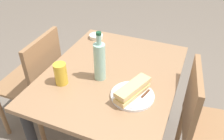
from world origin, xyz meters
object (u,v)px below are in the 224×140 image
(beer_glass, at_px, (61,74))
(olive_bowl, at_px, (96,36))
(chair_far, at_px, (204,126))
(water_bottle, at_px, (100,61))
(knife_near, at_px, (142,98))
(dining_table, at_px, (112,88))
(plate_near, at_px, (132,96))
(baguette_sandwich_near, at_px, (133,90))
(chair_near, at_px, (37,80))

(beer_glass, relative_size, olive_bowl, 1.26)
(chair_far, height_order, water_bottle, water_bottle)
(knife_near, distance_m, water_bottle, 0.32)
(dining_table, relative_size, plate_near, 4.18)
(baguette_sandwich_near, height_order, water_bottle, water_bottle)
(dining_table, xyz_separation_m, knife_near, (0.17, 0.24, 0.14))
(olive_bowl, bearing_deg, plate_near, 41.50)
(baguette_sandwich_near, bearing_deg, knife_near, 81.76)
(water_bottle, bearing_deg, olive_bowl, -151.76)
(chair_near, bearing_deg, water_bottle, 85.30)
(dining_table, bearing_deg, chair_near, -87.06)
(chair_far, xyz_separation_m, beer_glass, (0.19, -0.83, 0.28))
(chair_near, relative_size, water_bottle, 2.87)
(chair_far, distance_m, knife_near, 0.46)
(dining_table, xyz_separation_m, beer_glass, (0.21, -0.23, 0.19))
(dining_table, height_order, beer_glass, beer_glass)
(plate_near, bearing_deg, chair_far, 110.21)
(water_bottle, bearing_deg, dining_table, 148.71)
(chair_near, xyz_separation_m, knife_near, (0.14, 0.84, 0.24))
(plate_near, distance_m, knife_near, 0.06)
(plate_near, height_order, knife_near, knife_near)
(dining_table, xyz_separation_m, chair_far, (0.01, 0.60, -0.10))
(dining_table, distance_m, knife_near, 0.33)
(chair_near, height_order, water_bottle, water_bottle)
(beer_glass, bearing_deg, olive_bowl, -174.66)
(baguette_sandwich_near, bearing_deg, water_bottle, -110.43)
(baguette_sandwich_near, relative_size, water_bottle, 0.80)
(plate_near, relative_size, knife_near, 1.36)
(knife_near, bearing_deg, dining_table, -125.29)
(water_bottle, bearing_deg, baguette_sandwich_near, 69.57)
(dining_table, height_order, chair_far, chair_far)
(baguette_sandwich_near, bearing_deg, olive_bowl, -138.50)
(chair_far, height_order, plate_near, chair_far)
(dining_table, height_order, plate_near, plate_near)
(plate_near, xyz_separation_m, water_bottle, (-0.09, -0.23, 0.12))
(dining_table, distance_m, olive_bowl, 0.49)
(chair_far, bearing_deg, water_bottle, -84.33)
(baguette_sandwich_near, bearing_deg, chair_far, 110.21)
(chair_far, bearing_deg, beer_glass, -76.87)
(dining_table, distance_m, water_bottle, 0.26)
(dining_table, relative_size, chair_far, 1.14)
(chair_near, bearing_deg, beer_glass, 64.23)
(dining_table, xyz_separation_m, olive_bowl, (-0.37, -0.29, 0.14))
(plate_near, bearing_deg, chair_near, -99.57)
(chair_near, bearing_deg, plate_near, 80.43)
(dining_table, distance_m, baguette_sandwich_near, 0.30)
(baguette_sandwich_near, bearing_deg, dining_table, -130.97)
(baguette_sandwich_near, xyz_separation_m, olive_bowl, (-0.54, -0.48, -0.03))
(dining_table, distance_m, beer_glass, 0.36)
(chair_near, relative_size, beer_glass, 6.62)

